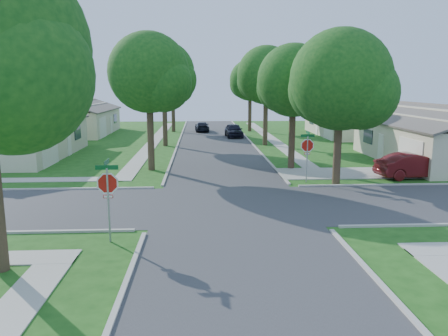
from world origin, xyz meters
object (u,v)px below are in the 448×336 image
tree_e_mid (267,78)px  tree_w_far (173,86)px  house_nw_near (14,138)px  car_curb_east (234,130)px  stop_sign_sw (108,187)px  tree_e_far (251,82)px  house_nw_far (75,121)px  tree_ne_corner (342,84)px  house_ne_far (353,122)px  stop_sign_ne (307,148)px  car_driveway (414,166)px  car_curb_west (202,127)px  house_ne_near (439,142)px  tree_w_near (150,76)px  tree_w_mid (164,75)px  tree_e_near (294,84)px

tree_e_mid → tree_w_far: size_ratio=1.15×
house_nw_near → car_curb_east: 22.29m
stop_sign_sw → car_curb_east: size_ratio=0.69×
tree_e_far → house_nw_far: 21.31m
tree_w_far → tree_ne_corner: tree_ne_corner is taller
house_ne_far → house_nw_far: (-31.98, 3.00, 0.00)m
stop_sign_sw → stop_sign_ne: same height
stop_sign_ne → tree_ne_corner: tree_ne_corner is taller
car_driveway → car_curb_west: size_ratio=1.13×
stop_sign_ne → house_ne_near: bearing=29.1°
house_ne_near → car_curb_east: (-13.74, 16.79, -0.78)m
house_ne_near → car_driveway: 7.14m
house_ne_near → house_nw_near: 32.23m
tree_w_near → house_ne_far: size_ratio=0.66×
tree_e_mid → tree_e_far: bearing=90.0°
tree_e_far → house_nw_far: size_ratio=0.64×
tree_w_mid → tree_w_far: 13.04m
stop_sign_ne → tree_w_mid: size_ratio=0.31×
stop_sign_sw → house_ne_near: 25.98m
house_nw_far → car_curb_east: 18.74m
stop_sign_ne → tree_e_far: (0.05, 29.31, 3.95)m
tree_e_far → tree_w_mid: size_ratio=0.91×
house_ne_near → tree_e_mid: bearing=138.3°
tree_e_mid → house_nw_far: bearing=152.1°
tree_w_near → tree_e_far: bearing=69.4°
tree_w_near → house_nw_far: bearing=116.3°
stop_sign_ne → car_curb_east: 23.25m
tree_ne_corner → stop_sign_ne: bearing=163.4°
tree_e_far → tree_ne_corner: (1.61, -29.80, -0.39)m
tree_e_near → car_curb_east: bearing=97.6°
stop_sign_ne → tree_e_mid: 16.84m
house_nw_far → house_nw_near: bearing=-90.0°
stop_sign_ne → car_curb_east: stop_sign_ne is taller
house_ne_near → car_curb_west: (-17.19, 22.83, -0.93)m
stop_sign_ne → house_nw_near: size_ratio=0.22×
tree_e_far → car_driveway: (6.75, -28.51, -5.22)m
tree_w_mid → car_driveway: (16.14, -15.51, -5.73)m
stop_sign_sw → car_curb_east: bearing=77.9°
house_ne_near → car_driveway: size_ratio=2.96×
car_driveway → tree_w_near: bearing=71.1°
tree_w_near → house_nw_far: 26.05m
tree_ne_corner → house_nw_near: (-22.35, 10.79, -4.08)m
house_nw_near → car_curb_west: size_ratio=3.35×
tree_w_near → house_nw_near: bearing=152.2°
tree_e_mid → tree_w_mid: (-9.40, 0.00, 0.24)m
tree_e_mid → house_ne_near: size_ratio=0.68×
house_ne_near → car_curb_west: 28.60m
tree_w_mid → car_curb_west: size_ratio=2.35×
tree_ne_corner → car_curb_east: size_ratio=2.01×
stop_sign_ne → tree_w_near: bearing=155.3°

